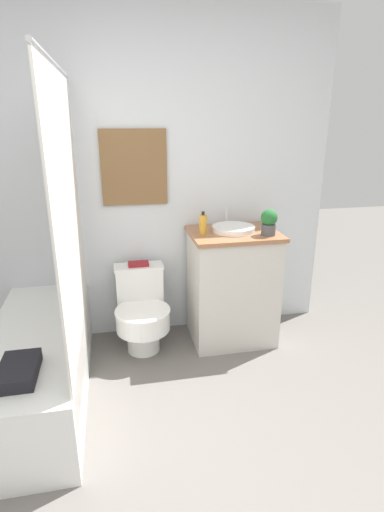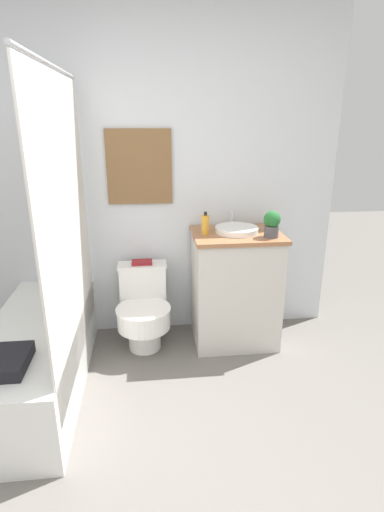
{
  "view_description": "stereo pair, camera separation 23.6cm",
  "coord_description": "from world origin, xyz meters",
  "views": [
    {
      "loc": [
        -0.21,
        -1.08,
        1.71
      ],
      "look_at": [
        0.32,
        1.51,
        0.79
      ],
      "focal_mm": 28.0,
      "sensor_mm": 36.0,
      "label": 1
    },
    {
      "loc": [
        0.02,
        -1.12,
        1.71
      ],
      "look_at": [
        0.32,
        1.51,
        0.79
      ],
      "focal_mm": 28.0,
      "sensor_mm": 36.0,
      "label": 2
    }
  ],
  "objects": [
    {
      "name": "toilet",
      "position": [
        -0.04,
        1.69,
        0.31
      ],
      "size": [
        0.41,
        0.53,
        0.63
      ],
      "color": "white",
      "rests_on": "ground_plane"
    },
    {
      "name": "soap_bottle",
      "position": [
        0.43,
        1.68,
        0.97
      ],
      "size": [
        0.06,
        0.06,
        0.17
      ],
      "color": "gold",
      "rests_on": "vanity"
    },
    {
      "name": "potted_plant",
      "position": [
        0.89,
        1.56,
        1.0
      ],
      "size": [
        0.12,
        0.12,
        0.19
      ],
      "color": "#4C4C51",
      "rests_on": "vanity"
    },
    {
      "name": "vanity",
      "position": [
        0.67,
        1.69,
        0.45
      ],
      "size": [
        0.67,
        0.52,
        0.9
      ],
      "color": "beige",
      "rests_on": "ground_plane"
    },
    {
      "name": "sink",
      "position": [
        0.67,
        1.71,
        0.92
      ],
      "size": [
        0.32,
        0.36,
        0.13
      ],
      "color": "white",
      "rests_on": "vanity"
    },
    {
      "name": "shower_area",
      "position": [
        -0.71,
        1.21,
        0.3
      ],
      "size": [
        0.57,
        1.49,
        1.98
      ],
      "color": "white",
      "rests_on": "ground_plane"
    },
    {
      "name": "wall_back",
      "position": [
        -0.0,
        1.99,
        1.25
      ],
      "size": [
        3.03,
        0.07,
        2.5
      ],
      "color": "silver",
      "rests_on": "ground_plane"
    },
    {
      "name": "book_on_tank",
      "position": [
        -0.04,
        1.83,
        0.64
      ],
      "size": [
        0.16,
        0.1,
        0.02
      ],
      "color": "maroon",
      "rests_on": "toilet"
    }
  ]
}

